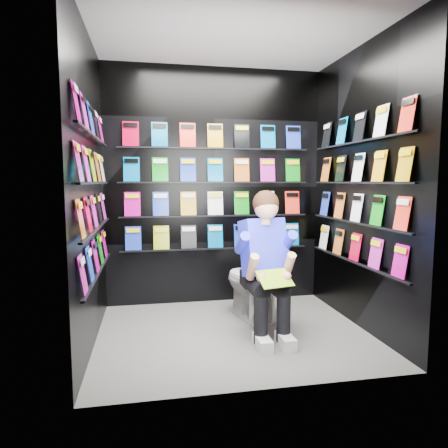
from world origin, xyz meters
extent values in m
plane|color=#585856|center=(0.00, 0.00, 0.00)|extent=(2.40, 2.40, 0.00)
plane|color=white|center=(0.00, 0.00, 2.60)|extent=(2.40, 2.40, 0.00)
cube|color=black|center=(0.00, 1.00, 1.30)|extent=(2.40, 0.04, 2.60)
cube|color=black|center=(0.00, -1.00, 1.30)|extent=(2.40, 0.04, 2.60)
cube|color=black|center=(-1.20, 0.00, 1.30)|extent=(0.04, 2.00, 2.60)
cube|color=black|center=(1.20, 0.00, 1.30)|extent=(0.04, 2.00, 2.60)
imported|color=white|center=(0.26, 0.36, 0.37)|extent=(0.58, 0.82, 0.73)
cube|color=silver|center=(0.39, 0.39, 0.16)|extent=(0.36, 0.47, 0.31)
cube|color=silver|center=(0.39, 0.39, 0.33)|extent=(0.39, 0.50, 0.03)
cube|color=green|center=(0.26, -0.37, 0.58)|extent=(0.31, 0.22, 0.12)
camera|label=1|loc=(-0.73, -3.40, 1.37)|focal=32.00mm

